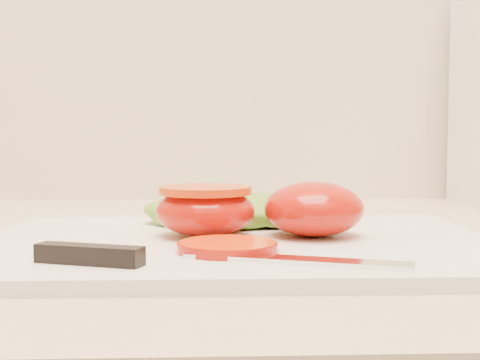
{
  "coord_description": "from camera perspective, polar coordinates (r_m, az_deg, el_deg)",
  "views": [
    {
      "loc": [
        -0.21,
        1.08,
        1.02
      ],
      "look_at": [
        -0.18,
        1.6,
        0.99
      ],
      "focal_mm": 50.0,
      "sensor_mm": 36.0,
      "label": 1
    }
  ],
  "objects": [
    {
      "name": "cutting_board",
      "position": [
        0.52,
        0.05,
        -5.58
      ],
      "size": [
        0.4,
        0.29,
        0.01
      ],
      "primitive_type": "cube",
      "rotation": [
        0.0,
        0.0,
        -0.0
      ],
      "color": "white",
      "rests_on": "counter"
    },
    {
      "name": "tomato_half_dome",
      "position": [
        0.53,
        6.31,
        -2.47
      ],
      "size": [
        0.08,
        0.08,
        0.04
      ],
      "primitive_type": "ellipsoid",
      "color": "#B50903",
      "rests_on": "cutting_board"
    },
    {
      "name": "tomato_half_cut",
      "position": [
        0.53,
        -2.96,
        -2.47
      ],
      "size": [
        0.08,
        0.08,
        0.04
      ],
      "color": "#B50903",
      "rests_on": "cutting_board"
    },
    {
      "name": "tomato_slice_0",
      "position": [
        0.46,
        -1.09,
        -5.71
      ],
      "size": [
        0.07,
        0.07,
        0.01
      ],
      "primitive_type": "cylinder",
      "color": "#E53F09",
      "rests_on": "cutting_board"
    },
    {
      "name": "tomato_slice_1",
      "position": [
        0.47,
        -0.91,
        -5.66
      ],
      "size": [
        0.06,
        0.06,
        0.01
      ],
      "primitive_type": "cylinder",
      "color": "#E53F09",
      "rests_on": "cutting_board"
    },
    {
      "name": "lettuce_leaf_0",
      "position": [
        0.6,
        -1.85,
        -2.6
      ],
      "size": [
        0.15,
        0.12,
        0.03
      ],
      "primitive_type": "ellipsoid",
      "rotation": [
        0.0,
        0.0,
        -0.23
      ],
      "color": "#72BC31",
      "rests_on": "cutting_board"
    },
    {
      "name": "lettuce_leaf_1",
      "position": [
        0.61,
        2.83,
        -2.57
      ],
      "size": [
        0.13,
        0.14,
        0.02
      ],
      "primitive_type": "ellipsoid",
      "rotation": [
        0.0,
        0.0,
        0.94
      ],
      "color": "#72BC31",
      "rests_on": "cutting_board"
    },
    {
      "name": "knife",
      "position": [
        0.42,
        -5.92,
        -6.54
      ],
      "size": [
        0.24,
        0.07,
        0.01
      ],
      "rotation": [
        0.0,
        0.0,
        -0.34
      ],
      "color": "silver",
      "rests_on": "cutting_board"
    }
  ]
}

